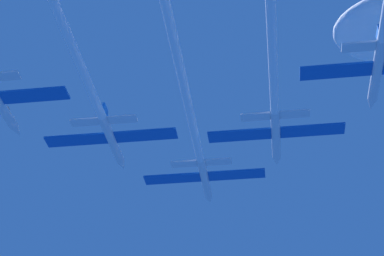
{
  "coord_description": "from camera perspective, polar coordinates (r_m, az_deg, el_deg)",
  "views": [
    {
      "loc": [
        9.17,
        -85.92,
        -49.41
      ],
      "look_at": [
        -0.01,
        -13.6,
        -0.54
      ],
      "focal_mm": 61.9,
      "sensor_mm": 36.0,
      "label": 1
    }
  ],
  "objects": [
    {
      "name": "jet_right_wing",
      "position": [
        74.57,
        6.94,
        7.12
      ],
      "size": [
        18.15,
        62.16,
        3.01
      ],
      "color": "silver"
    },
    {
      "name": "jet_left_wing",
      "position": [
        75.43,
        -10.42,
        7.35
      ],
      "size": [
        18.15,
        66.42,
        3.01
      ],
      "color": "silver"
    },
    {
      "name": "jet_lead",
      "position": [
        84.15,
        -0.29,
        1.88
      ],
      "size": [
        18.15,
        62.87,
        3.01
      ],
      "color": "silver"
    }
  ]
}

